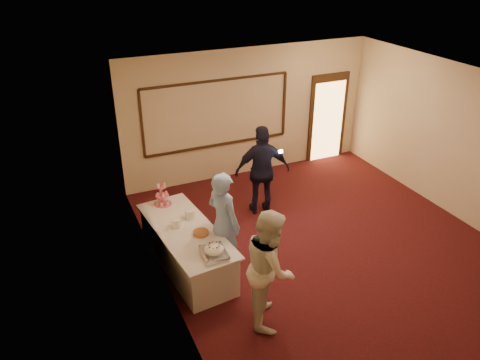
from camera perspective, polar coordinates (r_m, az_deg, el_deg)
name	(u,v)px	position (r m, az deg, el deg)	size (l,w,h in m)	color
floor	(328,248)	(8.86, 10.70, -8.10)	(7.00, 7.00, 0.00)	black
room_walls	(339,147)	(7.88, 11.96, 4.01)	(6.04, 7.04, 3.02)	beige
wall_molding	(217,114)	(10.53, -2.80, 8.07)	(3.45, 0.04, 1.55)	black
doorway	(327,118)	(12.01, 10.62, 7.46)	(1.05, 0.07, 2.20)	black
buffet_table	(187,248)	(8.08, -6.51, -8.24)	(1.15, 2.44, 0.77)	silver
pavlova_tray	(214,251)	(7.19, -3.18, -8.62)	(0.38, 0.53, 0.19)	silver
cupcake_stand	(162,196)	(8.56, -9.46, -1.92)	(0.32, 0.32, 0.47)	#E64C76
plate_stack_a	(176,223)	(7.91, -7.77, -5.19)	(0.18, 0.18, 0.15)	white
plate_stack_b	(190,214)	(8.13, -6.12, -4.10)	(0.19, 0.19, 0.16)	white
tart	(201,233)	(7.69, -4.80, -6.48)	(0.30, 0.30, 0.06)	white
man	(224,223)	(7.70, -2.01, -5.27)	(0.67, 0.44, 1.84)	#7BA1D1
woman	(270,267)	(6.77, 3.70, -10.51)	(0.89, 0.69, 1.83)	white
guest	(262,171)	(9.36, 2.75, 1.15)	(1.10, 0.46, 1.89)	black
camera_flash	(281,151)	(9.05, 4.97, 3.50)	(0.07, 0.04, 0.05)	white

